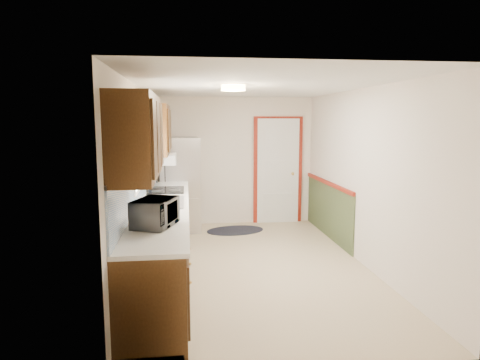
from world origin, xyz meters
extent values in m
cube|color=tan|center=(0.00, 0.00, 0.00)|extent=(3.20, 5.20, 0.12)
cube|color=white|center=(0.00, 0.00, 2.40)|extent=(3.20, 5.20, 0.12)
cube|color=silver|center=(0.00, 2.50, 1.20)|extent=(3.20, 0.10, 2.40)
cube|color=silver|center=(0.00, -2.50, 1.20)|extent=(3.20, 0.10, 2.40)
cube|color=silver|center=(-1.50, 0.00, 1.20)|extent=(0.10, 5.20, 2.40)
cube|color=silver|center=(1.50, 0.00, 1.20)|extent=(0.10, 5.20, 2.40)
cube|color=#38200C|center=(-1.20, -0.30, 0.45)|extent=(0.60, 4.00, 0.90)
cube|color=white|center=(-1.19, -0.30, 0.92)|extent=(0.63, 4.00, 0.04)
cube|color=#5D9AE2|center=(-1.49, -0.30, 1.22)|extent=(0.02, 4.00, 0.55)
cube|color=#38200C|center=(-1.32, -1.60, 1.83)|extent=(0.35, 1.40, 0.75)
cube|color=#38200C|center=(-1.32, 1.10, 1.83)|extent=(0.35, 1.20, 0.75)
cube|color=white|center=(-1.49, -0.20, 1.62)|extent=(0.02, 1.00, 0.90)
cube|color=#D45927|center=(-1.44, -0.20, 1.97)|extent=(0.05, 1.12, 0.24)
cube|color=#B7B7BC|center=(-1.19, -0.20, 0.95)|extent=(0.52, 0.82, 0.02)
cube|color=white|center=(-1.27, 1.15, 1.38)|extent=(0.45, 0.60, 0.15)
cube|color=maroon|center=(0.85, 2.47, 1.00)|extent=(0.94, 0.05, 2.08)
cube|color=white|center=(0.85, 2.44, 1.00)|extent=(0.80, 0.04, 2.00)
cube|color=#3E4C2A|center=(1.49, 1.35, 0.45)|extent=(0.02, 2.30, 0.90)
cube|color=maroon|center=(1.48, 1.35, 0.92)|extent=(0.04, 2.30, 0.06)
cylinder|color=#FFD88C|center=(-0.30, -0.20, 2.36)|extent=(0.30, 0.30, 0.06)
imported|color=white|center=(-1.20, -1.39, 1.11)|extent=(0.41, 0.55, 0.33)
cube|color=#B7B7BC|center=(-1.02, 2.05, 0.83)|extent=(0.75, 0.70, 1.67)
cylinder|color=black|center=(-1.25, 1.69, 0.75)|extent=(0.02, 0.02, 1.17)
ellipsoid|color=black|center=(-0.04, 1.89, 0.01)|extent=(1.13, 0.83, 0.01)
cube|color=black|center=(-1.19, 0.75, 0.95)|extent=(0.51, 0.62, 0.02)
camera|label=1|loc=(-0.88, -5.53, 1.97)|focal=32.00mm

